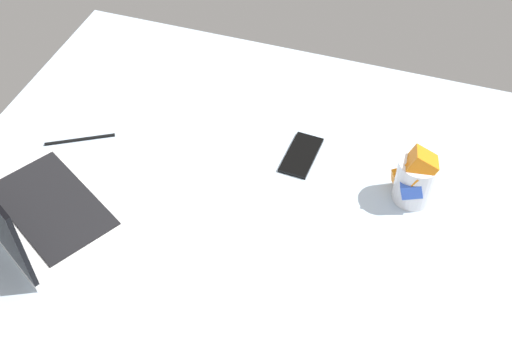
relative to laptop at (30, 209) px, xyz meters
The scene contains 5 objects.
bed_mattress 64.45cm from the laptop, behind, with size 180.00×140.00×18.00cm, color silver.
laptop is the anchor object (origin of this frame).
snack_cup 83.71cm from the laptop, 156.50° to the right, with size 10.19×10.36×14.94cm.
cell_phone 62.76cm from the laptop, 142.61° to the right, with size 6.80×14.00×0.80cm, color black.
charger_cable 26.47cm from the laptop, 82.66° to the right, with size 17.00×0.60×0.60cm, color black.
Camera 1 is at (-11.47, 77.00, 128.81)cm, focal length 45.34 mm.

